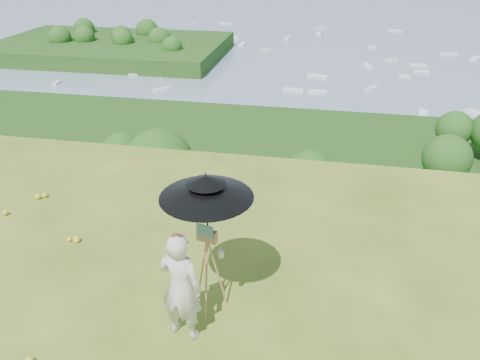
# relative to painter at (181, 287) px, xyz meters

# --- Properties ---
(forest_slope) EXTENTS (140.00, 56.00, 22.00)m
(forest_slope) POSITION_rel_painter_xyz_m (-0.73, 34.07, -29.84)
(forest_slope) COLOR #163C10
(forest_slope) RESTS_ON bay_water
(shoreline_tier) EXTENTS (170.00, 28.00, 8.00)m
(shoreline_tier) POSITION_rel_painter_xyz_m (-0.73, 74.07, -36.84)
(shoreline_tier) COLOR gray
(shoreline_tier) RESTS_ON bay_water
(bay_water) EXTENTS (700.00, 700.00, 0.00)m
(bay_water) POSITION_rel_painter_xyz_m (-0.73, 239.07, -34.84)
(bay_water) COLOR slate
(bay_water) RESTS_ON ground
(peninsula) EXTENTS (90.00, 60.00, 12.00)m
(peninsula) POSITION_rel_painter_xyz_m (-75.73, 154.07, -29.84)
(peninsula) COLOR #163C10
(peninsula) RESTS_ON bay_water
(slope_trees) EXTENTS (110.00, 50.00, 6.00)m
(slope_trees) POSITION_rel_painter_xyz_m (-0.73, 34.07, -15.84)
(slope_trees) COLOR #224B16
(slope_trees) RESTS_ON forest_slope
(harbor_town) EXTENTS (110.00, 22.00, 5.00)m
(harbor_town) POSITION_rel_painter_xyz_m (-0.73, 74.07, -30.34)
(harbor_town) COLOR silver
(harbor_town) RESTS_ON shoreline_tier
(moored_boats) EXTENTS (140.00, 140.00, 0.70)m
(moored_boats) POSITION_rel_painter_xyz_m (-13.23, 160.07, -34.49)
(moored_boats) COLOR white
(moored_boats) RESTS_ON bay_water
(wildflowers) EXTENTS (10.00, 10.50, 0.12)m
(wildflowers) POSITION_rel_painter_xyz_m (-0.73, -0.68, -0.78)
(wildflowers) COLOR yellow
(wildflowers) RESTS_ON ground
(painter) EXTENTS (0.68, 0.51, 1.68)m
(painter) POSITION_rel_painter_xyz_m (0.00, 0.00, 0.00)
(painter) COLOR beige
(painter) RESTS_ON ground
(field_easel) EXTENTS (0.69, 0.69, 1.52)m
(field_easel) POSITION_rel_painter_xyz_m (0.23, 0.57, -0.08)
(field_easel) COLOR #9F6E42
(field_easel) RESTS_ON ground
(sun_umbrella) EXTENTS (1.45, 1.45, 1.02)m
(sun_umbrella) POSITION_rel_painter_xyz_m (0.24, 0.59, 0.92)
(sun_umbrella) COLOR black
(sun_umbrella) RESTS_ON field_easel
(painter_cap) EXTENTS (0.24, 0.27, 0.10)m
(painter_cap) POSITION_rel_painter_xyz_m (0.00, 0.00, 0.79)
(painter_cap) COLOR #C76D7D
(painter_cap) RESTS_ON painter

